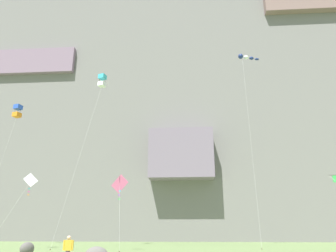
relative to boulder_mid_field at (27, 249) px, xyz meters
name	(u,v)px	position (x,y,z in m)	size (l,w,h in m)	color
cliff_face	(182,86)	(11.23, 44.77, 34.73)	(180.00, 30.70, 70.50)	slate
boulder_mid_field	(27,249)	(0.00, 0.00, 0.00)	(1.23, 1.37, 1.01)	#605B59
spectator_watching_left	(68,250)	(6.21, -7.88, 0.36)	(0.57, 0.28, 1.61)	#38333D
kite_box_far_right	(102,81)	(1.23, 12.21, 20.39)	(3.18, 5.31, 21.80)	#38B2D1
kite_diamond_low_left	(120,185)	(5.69, 6.06, 5.65)	(1.86, 1.83, 7.23)	pink
kite_box_upper_right	(17,111)	(-13.20, 17.64, 18.51)	(2.75, 2.26, 20.01)	blue
kite_windsock_mid_left	(246,58)	(20.83, 14.17, 24.26)	(3.16, 4.95, 25.26)	navy
kite_diamond_mid_center	(29,182)	(-5.04, 8.56, 6.42)	(3.73, 1.85, 7.98)	white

